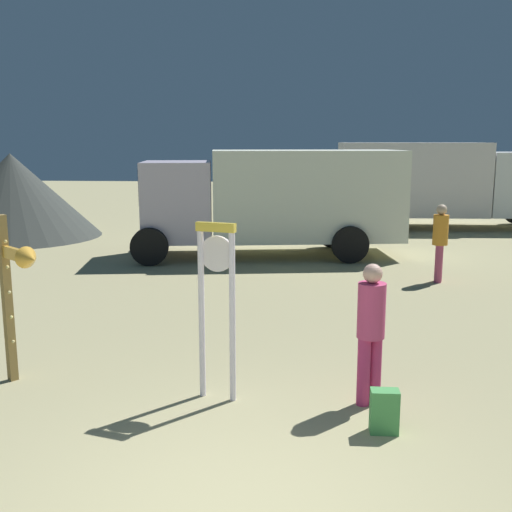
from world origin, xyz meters
TOP-DOWN VIEW (x-y plane):
  - standing_clock at (-0.43, 2.34)m, footprint 0.46×0.21m
  - arrow_sign at (-2.82, 2.49)m, footprint 0.77×0.69m
  - person_near_clock at (1.29, 2.30)m, footprint 0.31×0.31m
  - backpack at (1.37, 1.61)m, footprint 0.29×0.21m
  - person_distant at (3.39, 8.53)m, footprint 0.31×0.31m
  - box_truck_near at (-0.14, 11.31)m, footprint 6.96×3.21m
  - box_truck_far at (5.01, 16.81)m, footprint 6.90×2.61m
  - dome_tent at (-8.29, 13.85)m, footprint 5.21×5.21m

SIDE VIEW (x-z plane):
  - backpack at x=1.37m, z-range 0.00..0.45m
  - person_near_clock at x=1.29m, z-range 0.09..1.70m
  - person_distant at x=3.39m, z-range 0.10..1.73m
  - standing_clock at x=-0.43m, z-range 0.24..2.28m
  - dome_tent at x=-8.29m, z-range 0.00..2.55m
  - arrow_sign at x=-2.82m, z-range 0.28..2.34m
  - box_truck_near at x=-0.14m, z-range 0.16..2.85m
  - box_truck_far at x=5.01m, z-range 0.16..3.02m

